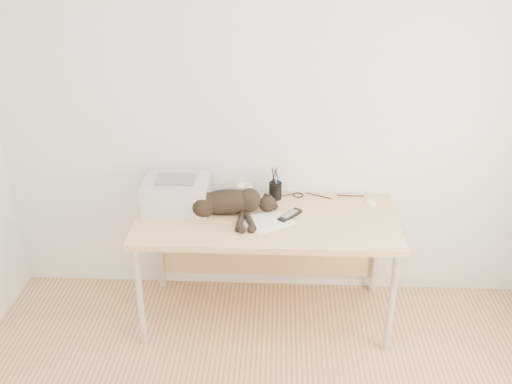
{
  "coord_description": "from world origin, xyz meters",
  "views": [
    {
      "loc": [
        0.07,
        -1.66,
        2.43
      ],
      "look_at": [
        -0.06,
        1.34,
        0.94
      ],
      "focal_mm": 40.0,
      "sensor_mm": 36.0,
      "label": 1
    }
  ],
  "objects_px": {
    "cat": "(225,203)",
    "mug": "(245,191)",
    "desk": "(267,230)",
    "printer": "(177,193)",
    "mouse": "(370,201)",
    "pen_cup": "(275,190)"
  },
  "relations": [
    {
      "from": "pen_cup",
      "to": "mug",
      "type": "bearing_deg",
      "value": 179.19
    },
    {
      "from": "printer",
      "to": "mug",
      "type": "distance_m",
      "value": 0.44
    },
    {
      "from": "cat",
      "to": "pen_cup",
      "type": "relative_size",
      "value": 3.47
    },
    {
      "from": "mouse",
      "to": "desk",
      "type": "bearing_deg",
      "value": 174.2
    },
    {
      "from": "desk",
      "to": "mug",
      "type": "relative_size",
      "value": 16.26
    },
    {
      "from": "desk",
      "to": "printer",
      "type": "xyz_separation_m",
      "value": [
        -0.57,
        0.05,
        0.23
      ]
    },
    {
      "from": "cat",
      "to": "mouse",
      "type": "bearing_deg",
      "value": 2.79
    },
    {
      "from": "printer",
      "to": "cat",
      "type": "distance_m",
      "value": 0.32
    },
    {
      "from": "cat",
      "to": "mug",
      "type": "height_order",
      "value": "cat"
    },
    {
      "from": "desk",
      "to": "pen_cup",
      "type": "bearing_deg",
      "value": 74.74
    },
    {
      "from": "pen_cup",
      "to": "printer",
      "type": "bearing_deg",
      "value": -168.15
    },
    {
      "from": "desk",
      "to": "cat",
      "type": "height_order",
      "value": "cat"
    },
    {
      "from": "cat",
      "to": "pen_cup",
      "type": "bearing_deg",
      "value": 27.34
    },
    {
      "from": "printer",
      "to": "mouse",
      "type": "height_order",
      "value": "printer"
    },
    {
      "from": "desk",
      "to": "pen_cup",
      "type": "height_order",
      "value": "pen_cup"
    },
    {
      "from": "pen_cup",
      "to": "mouse",
      "type": "bearing_deg",
      "value": -3.84
    },
    {
      "from": "mug",
      "to": "printer",
      "type": "bearing_deg",
      "value": -162.48
    },
    {
      "from": "desk",
      "to": "mouse",
      "type": "xyz_separation_m",
      "value": [
        0.66,
        0.14,
        0.15
      ]
    },
    {
      "from": "cat",
      "to": "mouse",
      "type": "xyz_separation_m",
      "value": [
        0.92,
        0.18,
        -0.06
      ]
    },
    {
      "from": "mug",
      "to": "cat",
      "type": "bearing_deg",
      "value": -116.13
    },
    {
      "from": "cat",
      "to": "pen_cup",
      "type": "height_order",
      "value": "pen_cup"
    },
    {
      "from": "printer",
      "to": "cat",
      "type": "height_order",
      "value": "printer"
    }
  ]
}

